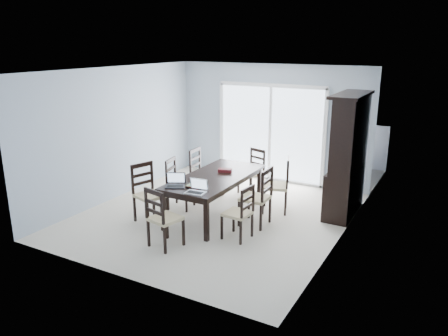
{
  "coord_description": "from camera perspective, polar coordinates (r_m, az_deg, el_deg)",
  "views": [
    {
      "loc": [
        3.74,
        -6.43,
        3.05
      ],
      "look_at": [
        0.18,
        0.0,
        0.92
      ],
      "focal_mm": 35.0,
      "sensor_mm": 36.0,
      "label": 1
    }
  ],
  "objects": [
    {
      "name": "chair_left_mid",
      "position": [
        8.27,
        -6.27,
        -1.3
      ],
      "size": [
        0.49,
        0.48,
        1.1
      ],
      "rotation": [
        0.0,
        0.0,
        -1.39
      ],
      "color": "black",
      "rests_on": "floor"
    },
    {
      "name": "chair_right_far",
      "position": [
        8.07,
        7.47,
        -1.41
      ],
      "size": [
        0.59,
        0.58,
        1.2
      ],
      "rotation": [
        0.0,
        0.0,
        1.9
      ],
      "color": "black",
      "rests_on": "floor"
    },
    {
      "name": "chair_left_far",
      "position": [
        8.87,
        -3.15,
        0.09
      ],
      "size": [
        0.46,
        0.45,
        1.13
      ],
      "rotation": [
        0.0,
        0.0,
        -1.52
      ],
      "color": "black",
      "rests_on": "floor"
    },
    {
      "name": "sliding_door",
      "position": [
        9.86,
        6.07,
        4.58
      ],
      "size": [
        2.52,
        0.05,
        2.18
      ],
      "color": "silver",
      "rests_on": "floor"
    },
    {
      "name": "chair_left_near",
      "position": [
        7.73,
        -10.1,
        -2.37
      ],
      "size": [
        0.57,
        0.56,
        1.19
      ],
      "rotation": [
        0.0,
        0.0,
        -1.87
      ],
      "color": "black",
      "rests_on": "floor"
    },
    {
      "name": "ceiling",
      "position": [
        7.45,
        -1.26,
        12.69
      ],
      "size": [
        5.0,
        5.0,
        0.0
      ],
      "primitive_type": "plane",
      "rotation": [
        3.14,
        0.0,
        0.0
      ],
      "color": "white",
      "rests_on": "back_wall"
    },
    {
      "name": "wall_left",
      "position": [
        8.96,
        -13.8,
        4.43
      ],
      "size": [
        0.02,
        5.0,
        2.6
      ],
      "primitive_type": "cube",
      "color": "#9AA8B8",
      "rests_on": "floor"
    },
    {
      "name": "game_box",
      "position": [
        8.0,
        0.13,
        -0.32
      ],
      "size": [
        0.27,
        0.19,
        0.06
      ],
      "primitive_type": "cube",
      "rotation": [
        0.0,
        0.0,
        0.31
      ],
      "color": "#511510",
      "rests_on": "dining_table"
    },
    {
      "name": "chair_end_near",
      "position": [
        6.66,
        -8.32,
        -5.71
      ],
      "size": [
        0.5,
        0.51,
        1.12
      ],
      "rotation": [
        0.0,
        0.0,
        -0.21
      ],
      "color": "black",
      "rests_on": "floor"
    },
    {
      "name": "china_hutch",
      "position": [
        8.11,
        15.85,
        1.41
      ],
      "size": [
        0.5,
        1.38,
        2.2
      ],
      "color": "black",
      "rests_on": "floor"
    },
    {
      "name": "wall_right",
      "position": [
        6.83,
        15.37,
        0.71
      ],
      "size": [
        0.02,
        5.0,
        2.6
      ],
      "primitive_type": "cube",
      "color": "#9AA8B8",
      "rests_on": "floor"
    },
    {
      "name": "railing",
      "position": [
        11.82,
        9.85,
        3.71
      ],
      "size": [
        4.5,
        0.06,
        1.1
      ],
      "primitive_type": "cube",
      "color": "#99999E",
      "rests_on": "balcony"
    },
    {
      "name": "laptop_silver",
      "position": [
        6.9,
        -3.76,
        -2.89
      ],
      "size": [
        0.33,
        0.25,
        0.22
      ],
      "rotation": [
        0.0,
        0.0,
        0.09
      ],
      "color": "silver",
      "rests_on": "dining_table"
    },
    {
      "name": "cell_phone",
      "position": [
        7.17,
        -4.67,
        -2.57
      ],
      "size": [
        0.13,
        0.1,
        0.01
      ],
      "primitive_type": "cube",
      "rotation": [
        0.0,
        0.0,
        -0.45
      ],
      "color": "black",
      "rests_on": "dining_table"
    },
    {
      "name": "back_wall",
      "position": [
        9.84,
        6.16,
        5.82
      ],
      "size": [
        4.5,
        0.02,
        2.6
      ],
      "primitive_type": "cube",
      "color": "#9AA8B8",
      "rests_on": "floor"
    },
    {
      "name": "hot_tub",
      "position": [
        11.17,
        6.15,
        2.57
      ],
      "size": [
        1.86,
        1.69,
        0.88
      ],
      "rotation": [
        0.0,
        0.0,
        0.12
      ],
      "color": "maroon",
      "rests_on": "balcony"
    },
    {
      "name": "floor",
      "position": [
        8.04,
        -1.15,
        -6.15
      ],
      "size": [
        5.0,
        5.0,
        0.0
      ],
      "primitive_type": "plane",
      "color": "beige",
      "rests_on": "ground"
    },
    {
      "name": "book_stack",
      "position": [
        7.19,
        -3.84,
        -2.37
      ],
      "size": [
        0.26,
        0.2,
        0.04
      ],
      "rotation": [
        0.0,
        0.0,
        -0.09
      ],
      "color": "maroon",
      "rests_on": "dining_table"
    },
    {
      "name": "balcony",
      "position": [
        11.05,
        7.97,
        -0.28
      ],
      "size": [
        4.5,
        2.0,
        0.1
      ],
      "primitive_type": "cube",
      "color": "gray",
      "rests_on": "ground"
    },
    {
      "name": "chair_right_mid",
      "position": [
        7.4,
        4.81,
        -2.99
      ],
      "size": [
        0.47,
        0.45,
        1.19
      ],
      "rotation": [
        0.0,
        0.0,
        1.59
      ],
      "color": "black",
      "rests_on": "floor"
    },
    {
      "name": "chair_right_near",
      "position": [
        6.89,
        2.37,
        -5.13
      ],
      "size": [
        0.43,
        0.42,
        1.04
      ],
      "rotation": [
        0.0,
        0.0,
        1.49
      ],
      "color": "black",
      "rests_on": "floor"
    },
    {
      "name": "laptop_dark",
      "position": [
        7.23,
        -6.4,
        -2.07
      ],
      "size": [
        0.38,
        0.34,
        0.22
      ],
      "rotation": [
        0.0,
        0.0,
        0.49
      ],
      "color": "black",
      "rests_on": "dining_table"
    },
    {
      "name": "chair_end_far",
      "position": [
        9.07,
        3.94,
        0.23
      ],
      "size": [
        0.51,
        0.52,
        1.07
      ],
      "rotation": [
        0.0,
        0.0,
        2.83
      ],
      "color": "black",
      "rests_on": "floor"
    },
    {
      "name": "dining_table",
      "position": [
        7.81,
        -1.18,
        -1.57
      ],
      "size": [
        1.0,
        2.2,
        0.75
      ],
      "color": "black",
      "rests_on": "floor"
    }
  ]
}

